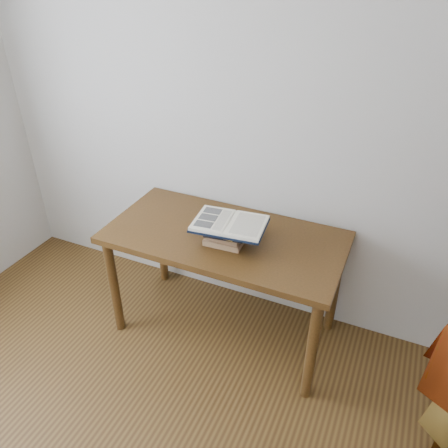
% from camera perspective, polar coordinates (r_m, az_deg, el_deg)
% --- Properties ---
extents(desk, '(1.39, 0.69, 0.74)m').
position_cam_1_polar(desk, '(2.59, 0.07, -3.20)').
color(desk, '#4B2C12').
rests_on(desk, ground).
extents(book_stack, '(0.24, 0.21, 0.12)m').
position_cam_1_polar(book_stack, '(2.44, 0.14, -1.21)').
color(book_stack, '#906E4A').
rests_on(book_stack, desk).
extents(open_book, '(0.42, 0.31, 0.03)m').
position_cam_1_polar(open_book, '(2.38, 0.76, 0.05)').
color(open_book, black).
rests_on(open_book, book_stack).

